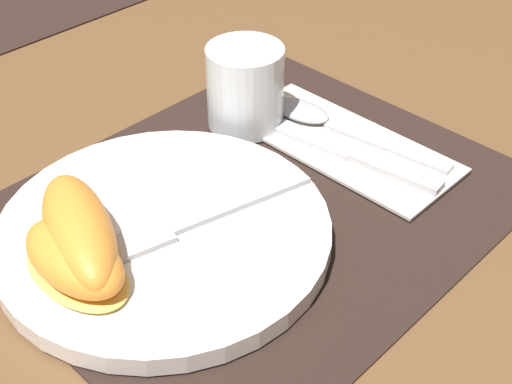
{
  "coord_description": "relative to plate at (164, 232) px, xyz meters",
  "views": [
    {
      "loc": [
        -0.33,
        -0.31,
        0.37
      ],
      "look_at": [
        -0.01,
        -0.01,
        0.02
      ],
      "focal_mm": 50.0,
      "sensor_mm": 36.0,
      "label": 1
    }
  ],
  "objects": [
    {
      "name": "citrus_wedge_1",
      "position": [
        -0.08,
        0.0,
        0.02
      ],
      "size": [
        0.06,
        0.1,
        0.03
      ],
      "color": "#F7C656",
      "rests_on": "plate"
    },
    {
      "name": "placemat",
      "position": [
        0.08,
        -0.02,
        -0.01
      ],
      "size": [
        0.4,
        0.33,
        0.0
      ],
      "color": "black",
      "rests_on": "ground_plane"
    },
    {
      "name": "fork",
      "position": [
        0.01,
        -0.01,
        0.01
      ],
      "size": [
        0.2,
        0.07,
        0.0
      ],
      "color": "#BCBCC1",
      "rests_on": "plate"
    },
    {
      "name": "knife",
      "position": [
        0.18,
        -0.02,
        -0.0
      ],
      "size": [
        0.05,
        0.21,
        0.01
      ],
      "color": "#BCBCC1",
      "rests_on": "napkin"
    },
    {
      "name": "ground_plane",
      "position": [
        0.08,
        -0.02,
        -0.01
      ],
      "size": [
        3.0,
        3.0,
        0.0
      ],
      "primitive_type": "plane",
      "color": "brown"
    },
    {
      "name": "citrus_wedge_0",
      "position": [
        -0.06,
        0.02,
        0.03
      ],
      "size": [
        0.1,
        0.14,
        0.04
      ],
      "color": "#F7C656",
      "rests_on": "plate"
    },
    {
      "name": "spoon",
      "position": [
        0.21,
        0.02,
        -0.0
      ],
      "size": [
        0.05,
        0.19,
        0.01
      ],
      "color": "#BCBCC1",
      "rests_on": "napkin"
    },
    {
      "name": "juice_glass",
      "position": [
        0.16,
        0.07,
        0.03
      ],
      "size": [
        0.07,
        0.07,
        0.08
      ],
      "color": "silver",
      "rests_on": "placemat"
    },
    {
      "name": "plate",
      "position": [
        0.0,
        0.0,
        0.0
      ],
      "size": [
        0.25,
        0.25,
        0.02
      ],
      "color": "white",
      "rests_on": "placemat"
    },
    {
      "name": "napkin",
      "position": [
        0.19,
        -0.02,
        -0.01
      ],
      "size": [
        0.09,
        0.21,
        0.0
      ],
      "color": "silver",
      "rests_on": "placemat"
    }
  ]
}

